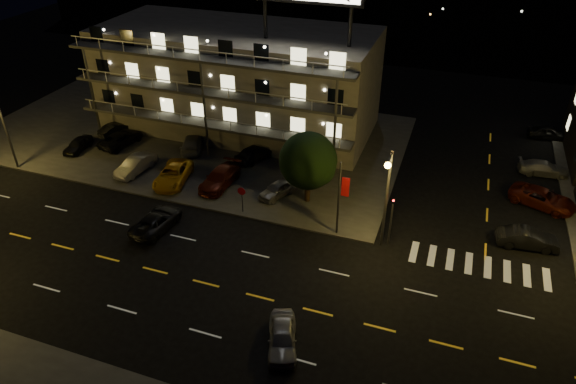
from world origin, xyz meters
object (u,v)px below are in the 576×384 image
(tree, at_px, (308,162))
(lot_car_4, at_px, (277,189))
(road_car_west, at_px, (156,221))
(lot_car_2, at_px, (173,175))
(lot_car_7, at_px, (193,142))
(side_car_0, at_px, (528,239))
(road_car_east, at_px, (282,337))

(tree, bearing_deg, lot_car_4, -177.24)
(tree, bearing_deg, road_car_west, -143.00)
(lot_car_2, distance_m, road_car_west, 6.79)
(lot_car_7, distance_m, side_car_0, 31.42)
(lot_car_4, height_order, road_car_east, road_car_east)
(lot_car_7, relative_size, road_car_west, 1.01)
(lot_car_4, height_order, lot_car_7, lot_car_7)
(lot_car_4, bearing_deg, road_car_east, -46.33)
(tree, xyz_separation_m, lot_car_7, (-13.57, 5.18, -2.98))
(lot_car_4, bearing_deg, road_car_west, -112.69)
(lot_car_2, xyz_separation_m, lot_car_4, (9.57, 0.97, -0.10))
(lot_car_2, xyz_separation_m, side_car_0, (29.56, 0.79, -0.15))
(tree, xyz_separation_m, lot_car_2, (-12.19, -1.10, -2.97))
(lot_car_2, bearing_deg, road_car_east, -52.46)
(road_car_west, bearing_deg, lot_car_7, -69.85)
(lot_car_4, bearing_deg, lot_car_7, 176.29)
(side_car_0, bearing_deg, lot_car_7, 73.46)
(lot_car_7, bearing_deg, lot_car_4, 134.79)
(tree, xyz_separation_m, side_car_0, (17.37, -0.30, -3.12))
(tree, xyz_separation_m, lot_car_4, (-2.62, -0.13, -3.07))
(tree, bearing_deg, side_car_0, -1.00)
(tree, height_order, lot_car_2, tree)
(road_car_east, bearing_deg, lot_car_2, 118.23)
(lot_car_7, bearing_deg, side_car_0, 150.60)
(side_car_0, xyz_separation_m, road_car_east, (-14.04, -14.91, -0.03))
(lot_car_4, xyz_separation_m, road_car_east, (5.95, -15.09, -0.07))
(lot_car_2, relative_size, lot_car_7, 1.06)
(lot_car_7, bearing_deg, road_car_west, 86.50)
(tree, height_order, road_car_west, tree)
(lot_car_7, bearing_deg, road_car_east, 110.29)
(lot_car_2, height_order, lot_car_7, lot_car_2)
(tree, xyz_separation_m, road_car_west, (-9.97, -7.51, -3.17))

